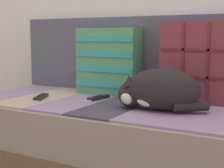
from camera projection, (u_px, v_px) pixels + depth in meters
couch at (124, 141)px, 1.76m from camera, size 1.72×0.79×0.40m
sofa_backrest at (150, 55)px, 1.99m from camera, size 1.69×0.14×0.44m
throw_pillow_quilted at (199, 63)px, 1.71m from camera, size 0.37×0.14×0.40m
throw_pillow_striped at (109, 61)px, 1.96m from camera, size 0.36×0.14×0.38m
sleeping_cat at (157, 91)px, 1.54m from camera, size 0.41×0.23×0.19m
game_remote_near at (98, 98)px, 1.81m from camera, size 0.07×0.19×0.02m
game_remote_far at (41, 97)px, 1.82m from camera, size 0.12×0.21×0.02m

